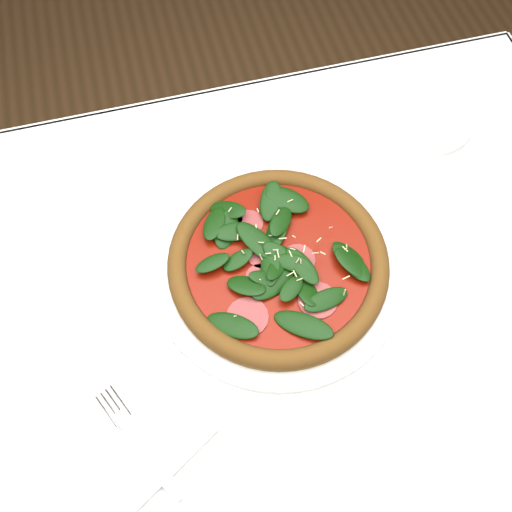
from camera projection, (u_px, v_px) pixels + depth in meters
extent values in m
plane|color=brown|center=(250.00, 417.00, 1.46)|extent=(6.00, 6.00, 0.00)
cube|color=white|center=(246.00, 308.00, 0.82)|extent=(1.20, 0.80, 0.04)
cylinder|color=#48341D|center=(431.00, 188.00, 1.37)|extent=(0.06, 0.06, 0.71)
cube|color=white|center=(194.00, 137.00, 1.08)|extent=(1.20, 0.01, 0.22)
cylinder|color=silver|center=(278.00, 268.00, 0.82)|extent=(0.36, 0.36, 0.01)
torus|color=silver|center=(278.00, 266.00, 0.81)|extent=(0.36, 0.36, 0.01)
cylinder|color=olive|center=(278.00, 264.00, 0.81)|extent=(0.38, 0.38, 0.01)
torus|color=#A16625|center=(278.00, 262.00, 0.80)|extent=(0.38, 0.38, 0.03)
cylinder|color=#920C05|center=(278.00, 262.00, 0.80)|extent=(0.32, 0.32, 0.00)
cylinder|color=#A24042|center=(278.00, 260.00, 0.80)|extent=(0.28, 0.28, 0.00)
ellipsoid|color=#103509|center=(279.00, 257.00, 0.79)|extent=(0.30, 0.30, 0.02)
cylinder|color=beige|center=(279.00, 255.00, 0.78)|extent=(0.28, 0.28, 0.00)
cube|color=white|center=(150.00, 456.00, 0.70)|extent=(0.18, 0.15, 0.01)
cube|color=silver|center=(149.00, 454.00, 0.69)|extent=(0.07, 0.12, 0.00)
cube|color=silver|center=(114.00, 406.00, 0.72)|extent=(0.04, 0.06, 0.00)
cylinder|color=silver|center=(429.00, 120.00, 0.95)|extent=(0.14, 0.14, 0.01)
torus|color=silver|center=(430.00, 119.00, 0.94)|extent=(0.14, 0.14, 0.01)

